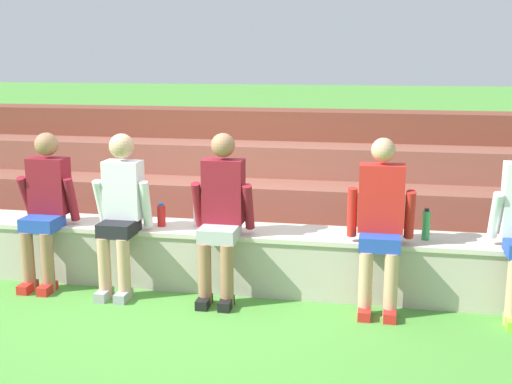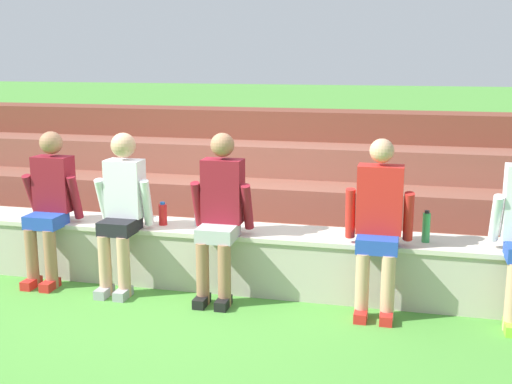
{
  "view_description": "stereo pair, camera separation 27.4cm",
  "coord_description": "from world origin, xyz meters",
  "px_view_note": "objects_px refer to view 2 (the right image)",
  "views": [
    {
      "loc": [
        1.69,
        -5.18,
        2.07
      ],
      "look_at": [
        0.65,
        0.25,
        0.89
      ],
      "focal_mm": 45.18,
      "sensor_mm": 36.0,
      "label": 1
    },
    {
      "loc": [
        1.96,
        -5.12,
        2.07
      ],
      "look_at": [
        0.65,
        0.25,
        0.89
      ],
      "focal_mm": 45.18,
      "sensor_mm": 36.0,
      "label": 2
    }
  ],
  "objects_px": {
    "person_left_of_center": "(122,207)",
    "water_bottle_mid_left": "(163,214)",
    "water_bottle_near_left": "(198,214)",
    "person_right_of_center": "(379,221)",
    "water_bottle_center_gap": "(426,227)",
    "person_center": "(220,211)",
    "person_far_left": "(50,202)"
  },
  "relations": [
    {
      "from": "water_bottle_near_left",
      "to": "water_bottle_mid_left",
      "type": "distance_m",
      "value": 0.32
    },
    {
      "from": "person_far_left",
      "to": "person_left_of_center",
      "type": "xyz_separation_m",
      "value": [
        0.74,
        -0.05,
        0.01
      ]
    },
    {
      "from": "person_far_left",
      "to": "water_bottle_near_left",
      "type": "distance_m",
      "value": 1.37
    },
    {
      "from": "person_left_of_center",
      "to": "water_bottle_mid_left",
      "type": "distance_m",
      "value": 0.39
    },
    {
      "from": "person_center",
      "to": "water_bottle_center_gap",
      "type": "height_order",
      "value": "person_center"
    },
    {
      "from": "person_right_of_center",
      "to": "water_bottle_mid_left",
      "type": "distance_m",
      "value": 1.97
    },
    {
      "from": "person_center",
      "to": "water_bottle_near_left",
      "type": "relative_size",
      "value": 6.21
    },
    {
      "from": "person_right_of_center",
      "to": "water_bottle_center_gap",
      "type": "height_order",
      "value": "person_right_of_center"
    },
    {
      "from": "person_far_left",
      "to": "water_bottle_center_gap",
      "type": "bearing_deg",
      "value": 3.48
    },
    {
      "from": "person_far_left",
      "to": "person_center",
      "type": "relative_size",
      "value": 0.97
    },
    {
      "from": "person_left_of_center",
      "to": "water_bottle_near_left",
      "type": "relative_size",
      "value": 6.12
    },
    {
      "from": "person_center",
      "to": "water_bottle_center_gap",
      "type": "distance_m",
      "value": 1.73
    },
    {
      "from": "water_bottle_mid_left",
      "to": "person_right_of_center",
      "type": "bearing_deg",
      "value": -7.19
    },
    {
      "from": "person_far_left",
      "to": "person_right_of_center",
      "type": "xyz_separation_m",
      "value": [
        2.97,
        -0.04,
        0.01
      ]
    },
    {
      "from": "water_bottle_mid_left",
      "to": "person_far_left",
      "type": "bearing_deg",
      "value": -168.78
    },
    {
      "from": "person_far_left",
      "to": "water_bottle_center_gap",
      "type": "distance_m",
      "value": 3.36
    },
    {
      "from": "person_left_of_center",
      "to": "person_right_of_center",
      "type": "relative_size",
      "value": 0.99
    },
    {
      "from": "person_left_of_center",
      "to": "water_bottle_center_gap",
      "type": "xyz_separation_m",
      "value": [
        2.61,
        0.25,
        -0.09
      ]
    },
    {
      "from": "water_bottle_near_left",
      "to": "water_bottle_center_gap",
      "type": "relative_size",
      "value": 0.85
    },
    {
      "from": "water_bottle_center_gap",
      "to": "water_bottle_near_left",
      "type": "bearing_deg",
      "value": 178.49
    },
    {
      "from": "person_far_left",
      "to": "water_bottle_mid_left",
      "type": "relative_size",
      "value": 6.47
    },
    {
      "from": "person_left_of_center",
      "to": "water_bottle_mid_left",
      "type": "xyz_separation_m",
      "value": [
        0.28,
        0.25,
        -0.11
      ]
    },
    {
      "from": "person_far_left",
      "to": "water_bottle_near_left",
      "type": "relative_size",
      "value": 6.05
    },
    {
      "from": "person_far_left",
      "to": "water_bottle_center_gap",
      "type": "height_order",
      "value": "person_far_left"
    },
    {
      "from": "water_bottle_center_gap",
      "to": "person_right_of_center",
      "type": "bearing_deg",
      "value": -146.86
    },
    {
      "from": "person_left_of_center",
      "to": "person_right_of_center",
      "type": "distance_m",
      "value": 2.23
    },
    {
      "from": "water_bottle_near_left",
      "to": "water_bottle_mid_left",
      "type": "xyz_separation_m",
      "value": [
        -0.32,
        -0.05,
        -0.01
      ]
    },
    {
      "from": "water_bottle_near_left",
      "to": "person_far_left",
      "type": "bearing_deg",
      "value": -169.15
    },
    {
      "from": "person_right_of_center",
      "to": "water_bottle_center_gap",
      "type": "xyz_separation_m",
      "value": [
        0.38,
        0.25,
        -0.09
      ]
    },
    {
      "from": "person_left_of_center",
      "to": "water_bottle_center_gap",
      "type": "height_order",
      "value": "person_left_of_center"
    },
    {
      "from": "water_bottle_near_left",
      "to": "water_bottle_mid_left",
      "type": "height_order",
      "value": "water_bottle_near_left"
    },
    {
      "from": "water_bottle_center_gap",
      "to": "water_bottle_mid_left",
      "type": "height_order",
      "value": "water_bottle_center_gap"
    }
  ]
}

